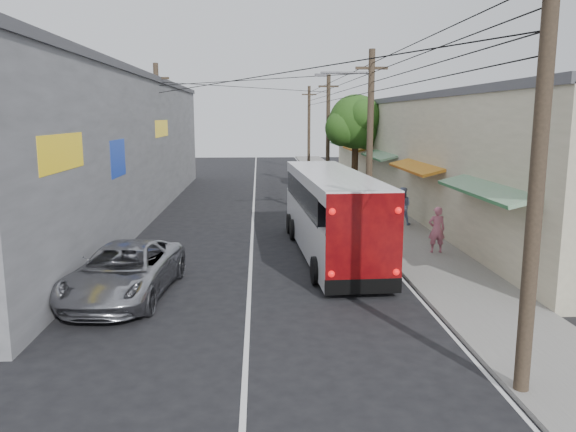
{
  "coord_description": "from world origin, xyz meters",
  "views": [
    {
      "loc": [
        0.31,
        -11.56,
        5.17
      ],
      "look_at": [
        1.36,
        8.35,
        1.61
      ],
      "focal_mm": 35.0,
      "sensor_mm": 36.0,
      "label": 1
    }
  ],
  "objects_px": {
    "jeepney": "(124,271)",
    "parked_car_mid": "(325,186)",
    "parked_suv": "(334,198)",
    "pedestrian_near": "(437,230)",
    "parked_car_far": "(318,180)",
    "pedestrian_far": "(402,206)",
    "coach_bus": "(330,212)"
  },
  "relations": [
    {
      "from": "parked_suv",
      "to": "pedestrian_far",
      "type": "xyz_separation_m",
      "value": [
        2.69,
        -3.85,
        0.15
      ]
    },
    {
      "from": "parked_car_far",
      "to": "parked_car_mid",
      "type": "bearing_deg",
      "value": -97.29
    },
    {
      "from": "parked_car_far",
      "to": "pedestrian_far",
      "type": "xyz_separation_m",
      "value": [
        2.44,
        -14.53,
        0.37
      ]
    },
    {
      "from": "coach_bus",
      "to": "parked_car_mid",
      "type": "bearing_deg",
      "value": 81.22
    },
    {
      "from": "parked_suv",
      "to": "jeepney",
      "type": "bearing_deg",
      "value": -123.62
    },
    {
      "from": "parked_car_mid",
      "to": "pedestrian_near",
      "type": "relative_size",
      "value": 2.37
    },
    {
      "from": "parked_car_far",
      "to": "coach_bus",
      "type": "bearing_deg",
      "value": -101.97
    },
    {
      "from": "parked_suv",
      "to": "pedestrian_near",
      "type": "xyz_separation_m",
      "value": [
        2.6,
        -9.33,
        0.13
      ]
    },
    {
      "from": "coach_bus",
      "to": "jeepney",
      "type": "xyz_separation_m",
      "value": [
        -6.58,
        -4.79,
        -0.85
      ]
    },
    {
      "from": "parked_car_mid",
      "to": "parked_car_far",
      "type": "height_order",
      "value": "parked_car_mid"
    },
    {
      "from": "coach_bus",
      "to": "jeepney",
      "type": "relative_size",
      "value": 1.99
    },
    {
      "from": "parked_car_mid",
      "to": "pedestrian_far",
      "type": "xyz_separation_m",
      "value": [
        2.44,
        -10.18,
        0.3
      ]
    },
    {
      "from": "pedestrian_near",
      "to": "pedestrian_far",
      "type": "distance_m",
      "value": 5.48
    },
    {
      "from": "coach_bus",
      "to": "pedestrian_near",
      "type": "xyz_separation_m",
      "value": [
        3.95,
        -0.42,
        -0.62
      ]
    },
    {
      "from": "pedestrian_near",
      "to": "parked_car_mid",
      "type": "bearing_deg",
      "value": -79.71
    },
    {
      "from": "parked_car_mid",
      "to": "parked_car_far",
      "type": "bearing_deg",
      "value": 91.31
    },
    {
      "from": "pedestrian_far",
      "to": "pedestrian_near",
      "type": "bearing_deg",
      "value": 105.78
    },
    {
      "from": "jeepney",
      "to": "parked_suv",
      "type": "height_order",
      "value": "parked_suv"
    },
    {
      "from": "coach_bus",
      "to": "parked_car_mid",
      "type": "height_order",
      "value": "coach_bus"
    },
    {
      "from": "jeepney",
      "to": "parked_car_far",
      "type": "height_order",
      "value": "jeepney"
    },
    {
      "from": "coach_bus",
      "to": "pedestrian_far",
      "type": "relative_size",
      "value": 6.15
    },
    {
      "from": "parked_suv",
      "to": "coach_bus",
      "type": "bearing_deg",
      "value": -102.17
    },
    {
      "from": "pedestrian_far",
      "to": "parked_car_mid",
      "type": "bearing_deg",
      "value": -59.78
    },
    {
      "from": "coach_bus",
      "to": "parked_suv",
      "type": "relative_size",
      "value": 1.85
    },
    {
      "from": "parked_suv",
      "to": "pedestrian_far",
      "type": "height_order",
      "value": "pedestrian_far"
    },
    {
      "from": "jeepney",
      "to": "parked_car_far",
      "type": "xyz_separation_m",
      "value": [
        8.19,
        24.38,
        -0.12
      ]
    },
    {
      "from": "parked_suv",
      "to": "parked_car_far",
      "type": "bearing_deg",
      "value": 85.09
    },
    {
      "from": "parked_suv",
      "to": "parked_car_mid",
      "type": "relative_size",
      "value": 1.43
    },
    {
      "from": "jeepney",
      "to": "parked_car_mid",
      "type": "xyz_separation_m",
      "value": [
        8.19,
        20.03,
        -0.06
      ]
    },
    {
      "from": "parked_car_far",
      "to": "pedestrian_far",
      "type": "height_order",
      "value": "pedestrian_far"
    },
    {
      "from": "parked_suv",
      "to": "parked_car_mid",
      "type": "distance_m",
      "value": 6.34
    },
    {
      "from": "coach_bus",
      "to": "parked_car_far",
      "type": "height_order",
      "value": "coach_bus"
    }
  ]
}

